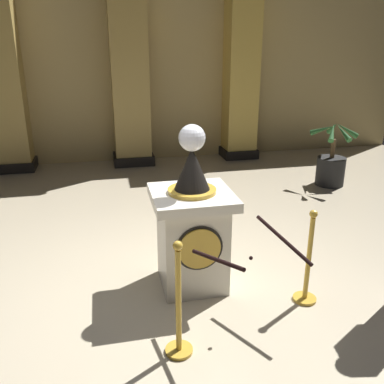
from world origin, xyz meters
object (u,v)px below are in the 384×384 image
at_px(stanchion_far, 307,270).
at_px(potted_palm_right, 331,166).
at_px(stanchion_near, 179,315).
at_px(pedestal_clock, 192,227).

bearing_deg(stanchion_far, potted_palm_right, 56.85).
bearing_deg(stanchion_far, stanchion_near, -161.53).
bearing_deg(pedestal_clock, stanchion_near, -108.39).
height_order(stanchion_near, stanchion_far, stanchion_near).
bearing_deg(stanchion_near, stanchion_far, 18.47).
relative_size(pedestal_clock, stanchion_near, 1.67).
xyz_separation_m(stanchion_far, potted_palm_right, (2.15, 3.29, 0.02)).
height_order(pedestal_clock, potted_palm_right, pedestal_clock).
bearing_deg(stanchion_near, potted_palm_right, 46.58).
xyz_separation_m(stanchion_near, potted_palm_right, (3.56, 3.76, -0.00)).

